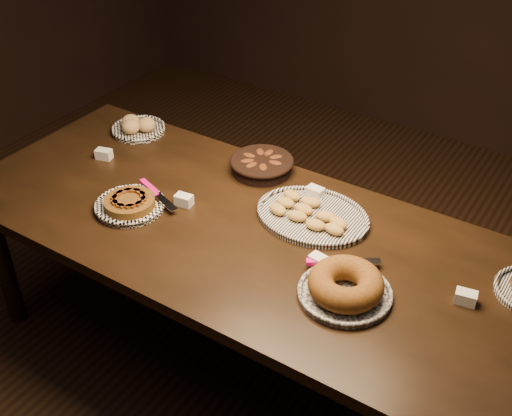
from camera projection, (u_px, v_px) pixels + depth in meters
The scene contains 8 objects.
ground at pixel (247, 360), 2.90m from camera, with size 5.00×5.00×0.00m, color black.
buffet_table at pixel (245, 243), 2.51m from camera, with size 2.40×1.00×0.75m.
apple_tart_plate at pixel (130, 204), 2.56m from camera, with size 0.33×0.30×0.06m.
madeleine_platter at pixel (311, 215), 2.51m from camera, with size 0.46×0.37×0.05m.
bundt_cake_plate at pixel (345, 287), 2.13m from camera, with size 0.35×0.38×0.10m.
croissant_basket at pixel (262, 164), 2.78m from camera, with size 0.28×0.28×0.07m.
bread_roll_plate at pixel (137, 127), 3.08m from camera, with size 0.26×0.26×0.08m.
tent_cards at pixel (265, 216), 2.50m from camera, with size 1.74×0.43×0.04m.
Camera 1 is at (1.11, -1.63, 2.24)m, focal length 45.00 mm.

